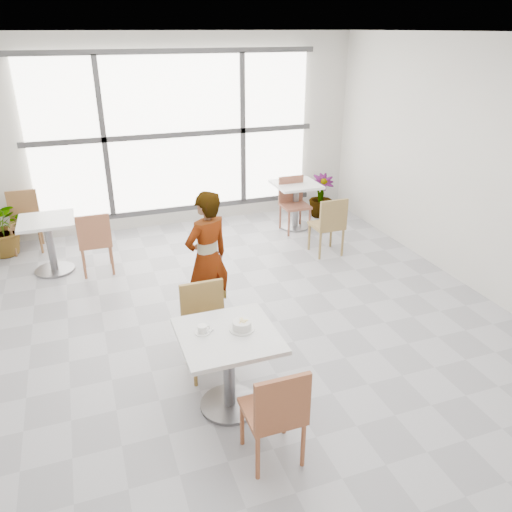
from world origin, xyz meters
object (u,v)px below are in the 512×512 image
object	(u,v)px
main_table	(229,357)
plant_left	(4,227)
bg_chair_right_far	(293,200)
bg_chair_left_far	(24,217)
person	(207,259)
chair_far	(206,322)
coffee_cup	(203,330)
plant_right	(321,196)
chair_near	(276,411)
bg_chair_right_near	(329,223)
bg_table_right	(296,199)
oatmeal_bowl	(242,325)
bg_chair_left_near	(95,239)
bg_table_left	(49,238)

from	to	relation	value
main_table	plant_left	distance (m)	4.70
main_table	bg_chair_right_far	world-z (taller)	bg_chair_right_far
bg_chair_left_far	bg_chair_right_far	xyz separation A→B (m)	(4.04, -0.62, 0.00)
person	bg_chair_left_far	size ratio (longest dim) A/B	1.75
chair_far	plant_left	bearing A→B (deg)	120.00
plant_left	coffee_cup	bearing A→B (deg)	-65.14
plant_right	main_table	bearing A→B (deg)	-125.33
bg_chair_right_far	main_table	bearing A→B (deg)	-120.80
main_table	bg_chair_left_far	size ratio (longest dim) A/B	0.92
chair_near	chair_far	bearing A→B (deg)	-82.37
person	plant_right	bearing A→B (deg)	-158.73
coffee_cup	person	xyz separation A→B (m)	(0.40, 1.38, -0.02)
chair_near	person	bearing A→B (deg)	-91.74
bg_chair_right_near	bg_table_right	bearing A→B (deg)	-90.38
chair_far	bg_chair_right_far	distance (m)	3.83
oatmeal_bowl	bg_table_right	xyz separation A→B (m)	(2.17, 3.79, -0.31)
main_table	bg_chair_left_near	size ratio (longest dim) A/B	0.92
main_table	coffee_cup	size ratio (longest dim) A/B	5.03
bg_table_right	bg_chair_left_far	distance (m)	4.16
person	plant_right	size ratio (longest dim) A/B	2.05
chair_far	bg_chair_right_near	distance (m)	3.05
bg_chair_left_near	bg_table_right	bearing A→B (deg)	-167.49
plant_right	bg_chair_left_near	bearing A→B (deg)	-164.79
bg_chair_left_near	plant_left	xyz separation A→B (m)	(-1.20, 1.11, -0.08)
coffee_cup	plant_left	world-z (taller)	plant_left
bg_table_left	plant_right	size ratio (longest dim) A/B	1.01
bg_table_left	bg_chair_left_far	world-z (taller)	bg_chair_left_far
main_table	oatmeal_bowl	distance (m)	0.30
oatmeal_bowl	plant_left	xyz separation A→B (m)	(-2.23, 4.19, -0.37)
plant_left	plant_right	size ratio (longest dim) A/B	1.14
oatmeal_bowl	person	xyz separation A→B (m)	(0.08, 1.44, -0.03)
chair_far	plant_right	bearing A→B (deg)	49.74
chair_near	bg_table_right	bearing A→B (deg)	-115.47
oatmeal_bowl	bg_chair_left_far	xyz separation A→B (m)	(-1.95, 4.33, -0.29)
bg_table_left	bg_table_right	distance (m)	3.79
bg_chair_left_near	plant_right	xyz separation A→B (m)	(3.83, 1.04, -0.13)
oatmeal_bowl	bg_chair_left_far	bearing A→B (deg)	114.24
plant_left	plant_right	world-z (taller)	plant_left
chair_far	bg_table_right	distance (m)	3.94
bg_table_right	plant_right	distance (m)	0.72
chair_far	plant_left	distance (m)	4.13
chair_near	oatmeal_bowl	distance (m)	0.79
bg_table_right	plant_right	size ratio (longest dim) A/B	1.01
oatmeal_bowl	plant_right	size ratio (longest dim) A/B	0.28
plant_left	plant_right	xyz separation A→B (m)	(5.03, -0.07, -0.05)
chair_near	chair_far	world-z (taller)	same
chair_near	bg_chair_left_near	bearing A→B (deg)	-74.74
oatmeal_bowl	plant_left	world-z (taller)	same
bg_chair_left_far	bg_chair_right_near	world-z (taller)	same
chair_far	bg_chair_right_near	size ratio (longest dim) A/B	1.00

